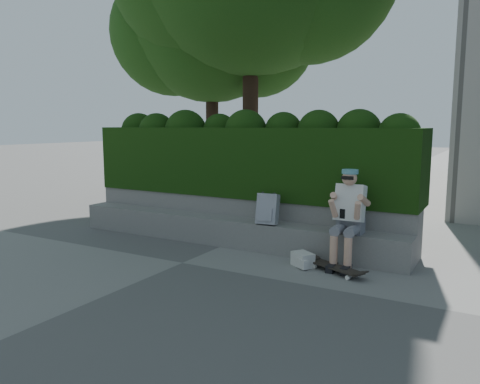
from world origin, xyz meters
The scene contains 9 objects.
ground centered at (0.00, 0.00, 0.00)m, with size 80.00×80.00×0.00m, color slate.
bench_ledge centered at (0.00, 1.25, 0.23)m, with size 6.00×0.45×0.45m, color gray.
planter_wall centered at (0.00, 1.73, 0.38)m, with size 6.00×0.50×0.75m, color gray.
hedge centered at (0.00, 1.95, 1.35)m, with size 6.00×1.00×1.20m, color black.
tree_right centered at (-2.87, 5.27, 4.78)m, with size 4.42×4.42×7.01m.
person centered at (2.12, 1.07, 0.75)m, with size 0.40×0.76×1.38m.
skateboard centered at (2.09, 0.65, 0.07)m, with size 0.87×0.55×0.09m.
backpack_plaid centered at (0.81, 1.15, 0.69)m, with size 0.33×0.17×0.48m, color #B5B5BA.
backpack_ground centered at (1.59, 0.71, 0.10)m, with size 0.31×0.22×0.20m, color beige.
Camera 1 is at (3.99, -5.33, 2.00)m, focal length 35.00 mm.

